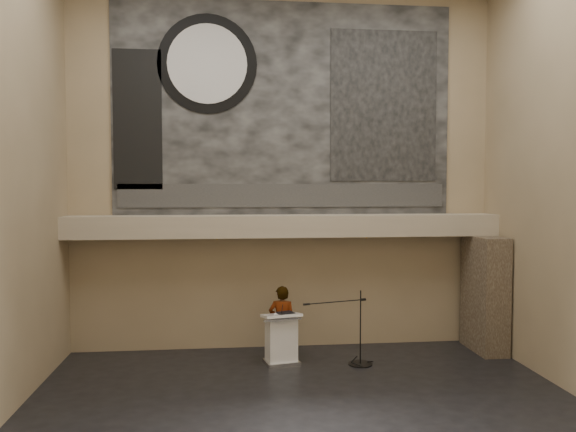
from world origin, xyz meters
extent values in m
plane|color=black|center=(0.00, 0.00, 0.00)|extent=(10.00, 10.00, 0.00)
cube|color=#8D7959|center=(0.00, 4.00, 4.25)|extent=(10.00, 0.02, 8.50)
cube|color=#8D7959|center=(0.00, -4.00, 4.25)|extent=(10.00, 0.02, 8.50)
cube|color=tan|center=(0.00, 3.60, 2.95)|extent=(10.00, 0.80, 0.50)
cylinder|color=#B2893D|center=(-1.60, 3.55, 2.67)|extent=(0.04, 0.04, 0.06)
cylinder|color=#B2893D|center=(1.90, 3.55, 2.67)|extent=(0.04, 0.04, 0.06)
cube|color=black|center=(0.00, 3.97, 5.70)|extent=(8.00, 0.05, 5.00)
cube|color=#2D2D2D|center=(0.00, 3.93, 3.65)|extent=(7.76, 0.02, 0.55)
cylinder|color=black|center=(-1.80, 3.93, 6.70)|extent=(2.30, 0.02, 2.30)
cylinder|color=silver|center=(-1.80, 3.91, 6.70)|extent=(1.84, 0.02, 1.84)
cube|color=black|center=(2.40, 3.93, 5.80)|extent=(2.60, 0.02, 3.60)
cube|color=black|center=(-3.40, 3.93, 5.40)|extent=(1.10, 0.02, 3.20)
cube|color=#433629|center=(4.65, 3.15, 1.35)|extent=(0.60, 1.40, 2.70)
cube|color=silver|center=(-0.21, 2.66, 0.04)|extent=(0.81, 0.68, 0.08)
cube|color=white|center=(-0.21, 2.66, 0.56)|extent=(0.71, 0.55, 0.96)
cube|color=white|center=(-0.21, 2.64, 1.07)|extent=(0.90, 0.72, 0.14)
cube|color=black|center=(-0.11, 2.64, 1.12)|extent=(0.40, 0.36, 0.04)
cube|color=white|center=(-0.27, 2.60, 1.10)|extent=(0.25, 0.31, 0.00)
imported|color=silver|center=(-0.16, 2.99, 0.83)|extent=(0.67, 0.51, 1.65)
cylinder|color=black|center=(1.49, 2.42, 0.01)|extent=(0.52, 0.52, 0.02)
cylinder|color=black|center=(1.49, 2.42, 0.81)|extent=(0.03, 0.03, 1.62)
cylinder|color=black|center=(0.88, 2.25, 1.42)|extent=(1.37, 0.39, 0.02)
camera|label=1|loc=(-1.36, -9.33, 3.86)|focal=35.00mm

